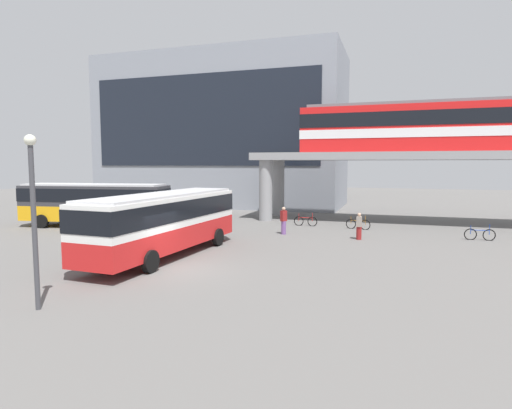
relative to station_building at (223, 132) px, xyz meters
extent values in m
plane|color=#605E5B|center=(9.91, -19.70, -8.37)|extent=(120.00, 120.00, 0.00)
cube|color=gray|center=(0.00, 0.03, 0.00)|extent=(27.50, 11.26, 16.74)
cube|color=black|center=(0.00, -5.65, 0.83)|extent=(24.75, 0.10, 9.37)
cube|color=gray|center=(22.75, -10.54, -3.07)|extent=(29.92, 5.65, 0.60)
cylinder|color=gray|center=(8.99, -12.57, -5.87)|extent=(1.10, 1.10, 5.01)
cylinder|color=gray|center=(8.99, -8.52, -5.87)|extent=(1.10, 1.10, 5.01)
cube|color=red|center=(24.56, -10.54, -0.97)|extent=(25.76, 2.90, 3.60)
cube|color=silver|center=(24.56, -10.54, -1.33)|extent=(25.82, 2.96, 0.70)
cube|color=black|center=(24.56, -10.54, -0.25)|extent=(25.82, 2.96, 1.10)
cube|color=slate|center=(24.56, -10.54, 0.95)|extent=(24.73, 2.61, 0.24)
cube|color=red|center=(8.06, -27.39, -7.32)|extent=(3.11, 11.12, 1.10)
cube|color=white|center=(8.06, -27.39, -6.02)|extent=(3.11, 11.12, 1.50)
cube|color=black|center=(8.06, -27.39, -5.95)|extent=(3.15, 11.16, 0.96)
cube|color=silver|center=(8.06, -27.39, -5.21)|extent=(2.96, 10.57, 0.12)
cylinder|color=black|center=(7.01, -23.80, -7.87)|extent=(0.34, 1.01, 1.00)
cylinder|color=black|center=(9.51, -23.94, -7.87)|extent=(0.34, 1.01, 1.00)
cylinder|color=black|center=(6.64, -30.39, -7.87)|extent=(0.34, 1.01, 1.00)
cylinder|color=black|center=(9.14, -30.53, -7.87)|extent=(0.34, 1.01, 1.00)
cube|color=orange|center=(-2.14, -19.94, -7.32)|extent=(11.24, 4.00, 1.10)
cube|color=#333338|center=(-2.14, -19.94, -6.02)|extent=(11.24, 4.00, 1.50)
cube|color=black|center=(-2.14, -19.94, -5.95)|extent=(11.29, 4.05, 0.96)
cube|color=silver|center=(-2.14, -19.94, -5.21)|extent=(10.68, 3.80, 0.12)
cylinder|color=black|center=(-5.45, -21.66, -7.87)|extent=(1.03, 0.42, 1.00)
cylinder|color=black|center=(-5.80, -19.19, -7.87)|extent=(1.03, 0.42, 1.00)
cylinder|color=black|center=(1.08, -20.75, -7.87)|extent=(1.03, 0.42, 1.00)
cylinder|color=black|center=(0.74, -18.27, -7.87)|extent=(1.03, 0.42, 1.00)
torus|color=black|center=(24.73, -17.30, -8.03)|extent=(0.74, 0.09, 0.74)
torus|color=black|center=(23.68, -17.35, -8.03)|extent=(0.74, 0.09, 0.74)
cylinder|color=#1E3FA5|center=(24.21, -17.33, -7.75)|extent=(1.05, 0.09, 0.05)
cylinder|color=#1E3FA5|center=(23.68, -17.35, -7.73)|extent=(0.04, 0.04, 0.55)
cylinder|color=#1E3FA5|center=(24.73, -17.30, -7.68)|extent=(0.04, 0.04, 0.65)
torus|color=black|center=(13.27, -14.54, -8.03)|extent=(0.74, 0.06, 0.74)
torus|color=black|center=(12.22, -14.55, -8.03)|extent=(0.74, 0.06, 0.74)
cylinder|color=#B21E1E|center=(12.74, -14.55, -7.75)|extent=(1.05, 0.06, 0.05)
cylinder|color=#B21E1E|center=(12.22, -14.55, -7.73)|extent=(0.04, 0.04, 0.55)
cylinder|color=#B21E1E|center=(13.27, -14.54, -7.68)|extent=(0.04, 0.04, 0.65)
torus|color=black|center=(17.20, -15.14, -8.03)|extent=(0.74, 0.21, 0.74)
torus|color=black|center=(16.17, -14.93, -8.03)|extent=(0.74, 0.21, 0.74)
cylinder|color=#996626|center=(16.68, -15.04, -7.75)|extent=(1.04, 0.26, 0.05)
cylinder|color=#996626|center=(16.17, -14.93, -7.73)|extent=(0.04, 0.04, 0.55)
cylinder|color=#996626|center=(17.20, -15.14, -7.68)|extent=(0.04, 0.04, 0.65)
cylinder|color=maroon|center=(17.08, -19.39, -7.97)|extent=(0.32, 0.32, 0.81)
cube|color=gray|center=(17.08, -19.39, -7.24)|extent=(0.32, 0.44, 0.64)
sphere|color=tan|center=(17.08, -19.39, -6.81)|extent=(0.22, 0.22, 0.22)
cylinder|color=#724C8C|center=(12.12, -18.88, -7.93)|extent=(0.32, 0.32, 0.89)
cube|color=maroon|center=(12.12, -18.88, -7.13)|extent=(0.44, 0.48, 0.71)
sphere|color=tan|center=(12.12, -18.88, -6.65)|extent=(0.24, 0.24, 0.24)
cylinder|color=#3F3F44|center=(8.20, -35.75, -5.73)|extent=(0.16, 0.16, 5.29)
sphere|color=silver|center=(8.20, -35.75, -2.93)|extent=(0.36, 0.36, 0.36)
camera|label=1|loc=(19.07, -46.40, -3.67)|focal=30.01mm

